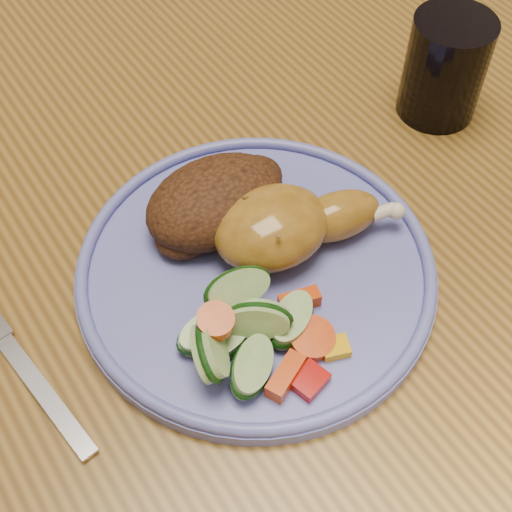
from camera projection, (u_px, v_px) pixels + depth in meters
name	position (u px, v px, depth m)	size (l,w,h in m)	color
ground	(261.00, 434.00, 1.27)	(4.00, 4.00, 0.00)	#553A1D
dining_table	(265.00, 181.00, 0.74)	(0.90, 1.40, 0.75)	brown
chair_far	(53.00, 20.00, 1.19)	(0.42, 0.42, 0.91)	#4C2D16
plate	(256.00, 272.00, 0.56)	(0.28, 0.28, 0.01)	#5A5FB2
plate_rim	(256.00, 264.00, 0.55)	(0.28, 0.28, 0.01)	#5A5FB2
chicken_leg	(288.00, 225.00, 0.55)	(0.15, 0.09, 0.05)	#996A20
rice_pilaf	(218.00, 201.00, 0.57)	(0.13, 0.09, 0.05)	#3F210F
vegetable_pile	(247.00, 332.00, 0.50)	(0.12, 0.11, 0.06)	#A50A05
fork	(26.00, 370.00, 0.51)	(0.03, 0.16, 0.00)	silver
drinking_glass	(445.00, 68.00, 0.64)	(0.07, 0.07, 0.10)	black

